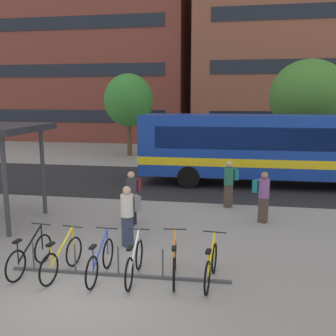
# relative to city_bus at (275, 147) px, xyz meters

# --- Properties ---
(ground) EXTENTS (200.00, 200.00, 0.00)m
(ground) POSITION_rel_city_bus_xyz_m (-4.80, -10.74, -1.78)
(ground) COLOR gray
(bus_lane_asphalt) EXTENTS (80.00, 7.20, 0.01)m
(bus_lane_asphalt) POSITION_rel_city_bus_xyz_m (-4.80, -0.00, -1.77)
(bus_lane_asphalt) COLOR #232326
(bus_lane_asphalt) RESTS_ON ground
(city_bus) EXTENTS (12.05, 2.70, 3.20)m
(city_bus) POSITION_rel_city_bus_xyz_m (0.00, 0.00, 0.00)
(city_bus) COLOR #14389E
(city_bus) RESTS_ON ground
(bike_rack) EXTENTS (5.01, 0.23, 0.70)m
(bike_rack) POSITION_rel_city_bus_xyz_m (-4.30, -10.03, -1.68)
(bike_rack) COLOR #47474C
(bike_rack) RESTS_ON ground
(parked_bicycle_black_0) EXTENTS (0.52, 1.72, 0.99)m
(parked_bicycle_black_0) POSITION_rel_city_bus_xyz_m (-6.36, -10.14, -1.39)
(parked_bicycle_black_0) COLOR black
(parked_bicycle_black_0) RESTS_ON ground
(parked_bicycle_yellow_1) EXTENTS (0.52, 1.72, 0.99)m
(parked_bicycle_yellow_1) POSITION_rel_city_bus_xyz_m (-5.56, -10.18, -1.39)
(parked_bicycle_yellow_1) COLOR black
(parked_bicycle_yellow_1) RESTS_ON ground
(parked_bicycle_blue_2) EXTENTS (0.52, 1.72, 0.99)m
(parked_bicycle_blue_2) POSITION_rel_city_bus_xyz_m (-4.67, -10.16, -1.39)
(parked_bicycle_blue_2) COLOR black
(parked_bicycle_blue_2) RESTS_ON ground
(parked_bicycle_white_3) EXTENTS (0.52, 1.72, 0.99)m
(parked_bicycle_white_3) POSITION_rel_city_bus_xyz_m (-3.91, -10.10, -1.39)
(parked_bicycle_white_3) COLOR black
(parked_bicycle_white_3) RESTS_ON ground
(parked_bicycle_orange_4) EXTENTS (0.52, 1.71, 0.99)m
(parked_bicycle_orange_4) POSITION_rel_city_bus_xyz_m (-3.05, -9.96, -1.39)
(parked_bicycle_orange_4) COLOR black
(parked_bicycle_orange_4) RESTS_ON ground
(parked_bicycle_yellow_5) EXTENTS (0.52, 1.72, 0.99)m
(parked_bicycle_yellow_5) POSITION_rel_city_bus_xyz_m (-2.25, -10.00, -1.39)
(parked_bicycle_yellow_5) COLOR black
(parked_bicycle_yellow_5) RESTS_ON ground
(commuter_grey_pack_0) EXTENTS (0.60, 0.57, 1.65)m
(commuter_grey_pack_0) POSITION_rel_city_bus_xyz_m (-4.56, -8.22, -0.82)
(commuter_grey_pack_0) COLOR #2D3851
(commuter_grey_pack_0) RESTS_ON ground
(commuter_maroon_pack_1) EXTENTS (0.46, 0.59, 1.71)m
(commuter_maroon_pack_1) POSITION_rel_city_bus_xyz_m (-4.93, -6.48, -0.78)
(commuter_maroon_pack_1) COLOR black
(commuter_maroon_pack_1) RESTS_ON ground
(commuter_teal_pack_2) EXTENTS (0.61, 0.54, 1.65)m
(commuter_teal_pack_2) POSITION_rel_city_bus_xyz_m (-0.89, -5.56, -0.83)
(commuter_teal_pack_2) COLOR #47382D
(commuter_teal_pack_2) RESTS_ON ground
(commuter_teal_pack_3) EXTENTS (0.60, 0.58, 1.71)m
(commuter_teal_pack_3) POSITION_rel_city_bus_xyz_m (-1.96, -3.97, -0.79)
(commuter_teal_pack_3) COLOR #47382D
(commuter_teal_pack_3) RESTS_ON ground
(street_tree_0) EXTENTS (3.34, 3.34, 5.61)m
(street_tree_0) POSITION_rel_city_bus_xyz_m (-9.02, 8.03, 2.03)
(street_tree_0) COLOR brown
(street_tree_0) RESTS_ON ground
(street_tree_1) EXTENTS (4.46, 4.46, 6.16)m
(street_tree_1) POSITION_rel_city_bus_xyz_m (2.33, 5.75, 2.28)
(street_tree_1) COLOR brown
(street_tree_1) RESTS_ON ground
(building_left_wing) EXTENTS (22.19, 13.11, 15.93)m
(building_left_wing) POSITION_rel_city_bus_xyz_m (-17.52, 21.55, 6.19)
(building_left_wing) COLOR brown
(building_left_wing) RESTS_ON ground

